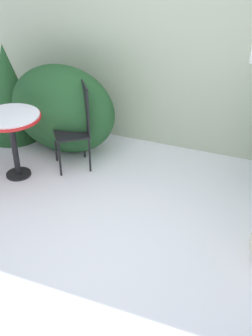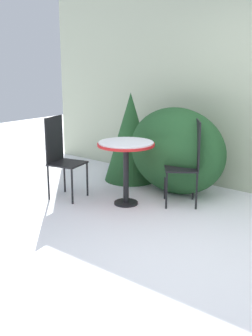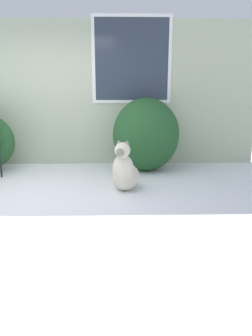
# 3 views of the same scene
# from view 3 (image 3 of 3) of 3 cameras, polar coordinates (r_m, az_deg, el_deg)

# --- Properties ---
(ground_plane) EXTENTS (16.00, 16.00, 0.00)m
(ground_plane) POSITION_cam_3_polar(r_m,az_deg,el_deg) (4.68, -17.56, -5.55)
(ground_plane) COLOR white
(house_wall) EXTENTS (8.00, 0.10, 2.78)m
(house_wall) POSITION_cam_3_polar(r_m,az_deg,el_deg) (6.53, -12.17, 12.84)
(house_wall) COLOR #B2BC9E
(house_wall) RESTS_ON ground_plane
(shrub_middle) EXTENTS (1.19, 0.99, 1.32)m
(shrub_middle) POSITION_cam_3_polar(r_m,az_deg,el_deg) (5.94, 3.50, 5.80)
(shrub_middle) COLOR #235128
(shrub_middle) RESTS_ON ground_plane
(dog) EXTENTS (0.54, 0.75, 0.78)m
(dog) POSITION_cam_3_polar(r_m,az_deg,el_deg) (4.83, -0.19, -0.74)
(dog) COLOR beige
(dog) RESTS_ON ground_plane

